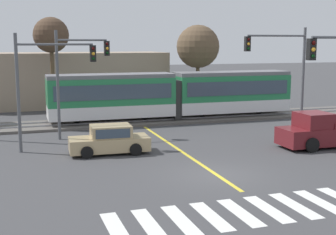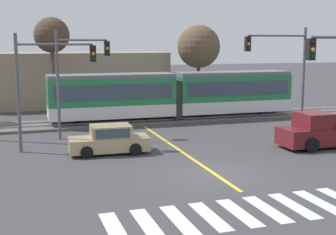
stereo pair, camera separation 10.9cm
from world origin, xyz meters
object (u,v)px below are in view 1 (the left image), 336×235
(sedan_crossing, at_px, (109,140))
(light_rail_tram, at_px, (174,94))
(bare_tree_east, at_px, (198,47))
(traffic_light_mid_left, at_px, (45,75))
(pickup_truck, at_px, (323,132))
(bare_tree_west, at_px, (51,36))
(traffic_light_mid_right, at_px, (285,65))
(traffic_light_far_left, at_px, (75,70))

(sedan_crossing, bearing_deg, light_rail_tram, 53.92)
(bare_tree_east, bearing_deg, traffic_light_mid_left, -136.28)
(pickup_truck, relative_size, bare_tree_west, 0.69)
(bare_tree_west, xyz_separation_m, bare_tree_east, (12.68, 0.43, -0.88))
(light_rail_tram, bearing_deg, traffic_light_mid_right, -56.12)
(light_rail_tram, xyz_separation_m, traffic_light_far_left, (-7.80, -4.54, 2.17))
(light_rail_tram, distance_m, traffic_light_far_left, 9.28)
(light_rail_tram, xyz_separation_m, traffic_light_mid_left, (-9.69, -7.37, 2.09))
(light_rail_tram, xyz_separation_m, sedan_crossing, (-6.59, -9.04, -1.35))
(traffic_light_mid_right, bearing_deg, traffic_light_far_left, 167.62)
(pickup_truck, height_order, traffic_light_mid_left, traffic_light_mid_left)
(sedan_crossing, distance_m, bare_tree_west, 15.74)
(light_rail_tram, distance_m, traffic_light_mid_left, 12.35)
(pickup_truck, relative_size, bare_tree_east, 0.73)
(sedan_crossing, distance_m, traffic_light_mid_right, 12.22)
(sedan_crossing, height_order, bare_tree_east, bare_tree_east)
(sedan_crossing, distance_m, bare_tree_east, 19.12)
(sedan_crossing, xyz_separation_m, traffic_light_far_left, (-1.21, 4.50, 3.52))
(traffic_light_mid_right, bearing_deg, traffic_light_mid_left, -179.86)
(traffic_light_far_left, height_order, bare_tree_east, bare_tree_east)
(sedan_crossing, bearing_deg, traffic_light_mid_left, 151.72)
(bare_tree_west, bearing_deg, light_rail_tram, -33.31)
(sedan_crossing, relative_size, traffic_light_mid_right, 0.63)
(pickup_truck, xyz_separation_m, bare_tree_east, (-0.99, 17.08, 4.62))
(sedan_crossing, distance_m, pickup_truck, 12.01)
(traffic_light_far_left, distance_m, bare_tree_east, 16.04)
(traffic_light_far_left, relative_size, bare_tree_east, 0.89)
(traffic_light_mid_left, distance_m, bare_tree_west, 13.15)
(sedan_crossing, relative_size, bare_tree_east, 0.58)
(sedan_crossing, distance_m, traffic_light_mid_left, 4.93)
(traffic_light_far_left, bearing_deg, sedan_crossing, -74.91)
(sedan_crossing, bearing_deg, bare_tree_west, 97.20)
(pickup_truck, height_order, traffic_light_far_left, traffic_light_far_left)
(traffic_light_mid_right, xyz_separation_m, traffic_light_far_left, (-12.72, 2.79, -0.23))
(light_rail_tram, relative_size, traffic_light_mid_left, 2.92)
(bare_tree_east, bearing_deg, sedan_crossing, -125.85)
(traffic_light_mid_left, bearing_deg, bare_tree_east, 43.72)
(bare_tree_west, bearing_deg, traffic_light_mid_left, -95.59)
(traffic_light_mid_right, bearing_deg, light_rail_tram, 123.88)
(bare_tree_west, bearing_deg, bare_tree_east, 1.95)
(pickup_truck, height_order, bare_tree_west, bare_tree_west)
(sedan_crossing, bearing_deg, traffic_light_mid_right, 8.43)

